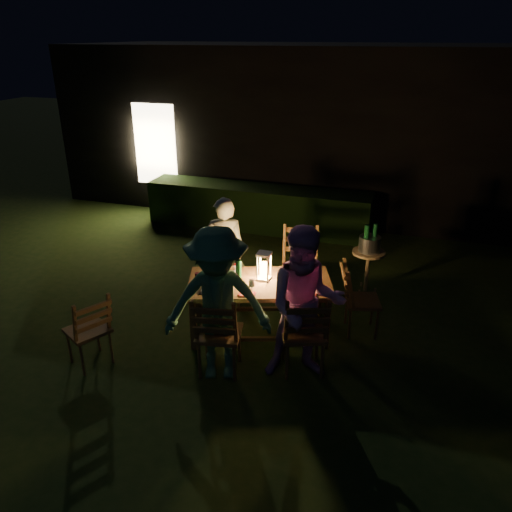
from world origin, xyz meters
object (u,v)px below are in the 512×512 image
(chair_far_left, at_px, (225,283))
(dining_table, at_px, (260,287))
(chair_far_right, at_px, (299,280))
(side_table, at_px, (368,256))
(bottle_table, at_px, (239,271))
(bottle_bucket_a, at_px, (366,241))
(chair_near_right, at_px, (303,346))
(person_opp_right, at_px, (305,305))
(bottle_bucket_b, at_px, (374,240))
(lantern, at_px, (264,268))
(chair_spare, at_px, (90,342))
(ice_bucket, at_px, (370,244))
(person_opp_left, at_px, (218,305))
(chair_near_left, at_px, (219,347))
(chair_end, at_px, (360,311))
(person_house_side, at_px, (225,251))

(chair_far_left, bearing_deg, dining_table, 118.42)
(chair_far_right, relative_size, side_table, 1.75)
(bottle_table, xyz_separation_m, bottle_bucket_a, (1.31, 1.56, -0.07))
(chair_near_right, bearing_deg, person_opp_right, -92.09)
(chair_far_right, bearing_deg, person_opp_right, 92.36)
(bottle_bucket_b, bearing_deg, side_table, -141.34)
(bottle_bucket_a, bearing_deg, lantern, -126.39)
(chair_spare, height_order, bottle_table, bottle_table)
(chair_far_right, bearing_deg, bottle_bucket_a, -157.22)
(chair_far_right, relative_size, ice_bucket, 3.59)
(bottle_bucket_a, xyz_separation_m, bottle_bucket_b, (0.10, 0.08, 0.00))
(dining_table, bearing_deg, person_opp_left, -118.76)
(chair_near_left, relative_size, ice_bucket, 3.43)
(dining_table, bearing_deg, bottle_table, 180.00)
(chair_spare, xyz_separation_m, side_table, (2.71, 2.70, 0.26))
(person_opp_left, height_order, side_table, person_opp_left)
(chair_end, xyz_separation_m, lantern, (-1.13, -0.33, 0.58))
(person_opp_left, xyz_separation_m, bottle_table, (-0.07, 0.84, -0.01))
(chair_far_left, relative_size, chair_spare, 1.02)
(chair_near_left, relative_size, bottle_bucket_a, 3.22)
(dining_table, distance_m, chair_near_left, 0.95)
(person_opp_left, distance_m, bottle_bucket_b, 2.81)
(chair_end, distance_m, bottle_bucket_a, 1.19)
(chair_end, height_order, side_table, chair_end)
(chair_far_right, distance_m, side_table, 1.06)
(person_house_side, xyz_separation_m, person_opp_left, (0.53, -1.55, 0.11))
(dining_table, xyz_separation_m, chair_near_right, (0.67, -0.59, -0.32))
(chair_far_left, distance_m, bottle_bucket_b, 2.14)
(person_opp_left, xyz_separation_m, ice_bucket, (1.29, 2.44, -0.13))
(chair_near_left, bearing_deg, chair_near_right, 7.98)
(chair_near_left, distance_m, chair_far_right, 1.84)
(chair_near_right, bearing_deg, ice_bucket, 57.80)
(chair_near_left, relative_size, chair_spare, 1.10)
(chair_end, distance_m, bottle_bucket_b, 1.26)
(dining_table, relative_size, chair_end, 1.99)
(chair_near_left, xyz_separation_m, chair_far_left, (-0.49, 1.46, -0.02))
(person_opp_right, bearing_deg, chair_spare, 174.97)
(chair_far_right, bearing_deg, lantern, 61.21)
(dining_table, bearing_deg, bottle_bucket_a, 35.30)
(chair_far_right, bearing_deg, chair_end, 137.37)
(chair_near_left, xyz_separation_m, bottle_table, (-0.06, 0.80, 0.53))
(chair_near_right, xyz_separation_m, chair_end, (0.49, 0.98, -0.03))
(bottle_bucket_b, bearing_deg, chair_near_right, -103.09)
(chair_end, xyz_separation_m, person_house_side, (-1.85, 0.24, 0.46))
(dining_table, relative_size, ice_bucket, 6.23)
(chair_near_left, distance_m, person_house_side, 1.65)
(side_table, relative_size, bottle_bucket_b, 1.93)
(chair_spare, height_order, person_opp_left, person_opp_left)
(dining_table, relative_size, bottle_bucket_a, 5.84)
(chair_near_left, relative_size, bottle_table, 3.68)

